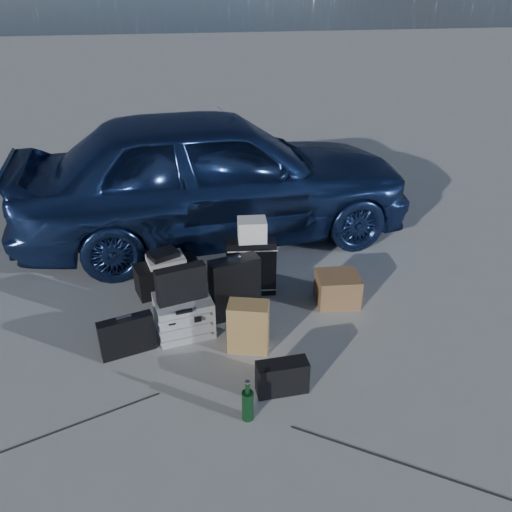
{
  "coord_description": "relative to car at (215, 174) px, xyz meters",
  "views": [
    {
      "loc": [
        -0.49,
        -3.14,
        2.76
      ],
      "look_at": [
        0.31,
        0.85,
        0.51
      ],
      "focal_mm": 35.0,
      "sensor_mm": 36.0,
      "label": 1
    }
  ],
  "objects": [
    {
      "name": "ground",
      "position": [
        -0.14,
        -2.42,
        -0.78
      ],
      "size": [
        60.0,
        60.0,
        0.0
      ],
      "primitive_type": "plane",
      "color": "#9F9F9A",
      "rests_on": "ground"
    },
    {
      "name": "car",
      "position": [
        0.0,
        0.0,
        0.0
      ],
      "size": [
        4.66,
        2.1,
        1.55
      ],
      "primitive_type": "imported",
      "rotation": [
        0.0,
        0.0,
        1.63
      ],
      "color": "navy",
      "rests_on": "ground"
    },
    {
      "name": "pelican_case",
      "position": [
        -0.54,
        -1.9,
        -0.6
      ],
      "size": [
        0.53,
        0.46,
        0.35
      ],
      "primitive_type": "cube",
      "rotation": [
        0.0,
        0.0,
        0.14
      ],
      "color": "#A1A4A6",
      "rests_on": "ground"
    },
    {
      "name": "laptop_bag",
      "position": [
        -0.54,
        -1.92,
        -0.27
      ],
      "size": [
        0.44,
        0.2,
        0.32
      ],
      "primitive_type": "cube",
      "rotation": [
        0.0,
        0.0,
        0.22
      ],
      "color": "black",
      "rests_on": "pelican_case"
    },
    {
      "name": "briefcase",
      "position": [
        -1.03,
        -2.11,
        -0.6
      ],
      "size": [
        0.46,
        0.21,
        0.35
      ],
      "primitive_type": "cube",
      "rotation": [
        0.0,
        0.0,
        0.25
      ],
      "color": "black",
      "rests_on": "ground"
    },
    {
      "name": "suitcase_left",
      "position": [
        -0.06,
        -1.73,
        -0.48
      ],
      "size": [
        0.48,
        0.26,
        0.59
      ],
      "primitive_type": "cube",
      "rotation": [
        0.0,
        0.0,
        0.22
      ],
      "color": "black",
      "rests_on": "ground"
    },
    {
      "name": "suitcase_right",
      "position": [
        0.16,
        -1.38,
        -0.49
      ],
      "size": [
        0.5,
        0.24,
        0.58
      ],
      "primitive_type": "cube",
      "rotation": [
        0.0,
        0.0,
        -0.13
      ],
      "color": "black",
      "rests_on": "ground"
    },
    {
      "name": "white_carton",
      "position": [
        0.18,
        -1.37,
        -0.09
      ],
      "size": [
        0.29,
        0.24,
        0.21
      ],
      "primitive_type": "cube",
      "rotation": [
        0.0,
        0.0,
        -0.11
      ],
      "color": "silver",
      "rests_on": "suitcase_right"
    },
    {
      "name": "duffel_bag",
      "position": [
        -0.66,
        -1.18,
        -0.62
      ],
      "size": [
        0.67,
        0.42,
        0.31
      ],
      "primitive_type": "cube",
      "rotation": [
        0.0,
        0.0,
        0.27
      ],
      "color": "black",
      "rests_on": "ground"
    },
    {
      "name": "flat_box_white",
      "position": [
        -0.66,
        -1.16,
        -0.43
      ],
      "size": [
        0.4,
        0.33,
        0.06
      ],
      "primitive_type": "cube",
      "rotation": [
        0.0,
        0.0,
        0.19
      ],
      "color": "silver",
      "rests_on": "duffel_bag"
    },
    {
      "name": "flat_box_black",
      "position": [
        -0.68,
        -1.16,
        -0.37
      ],
      "size": [
        0.33,
        0.29,
        0.06
      ],
      "primitive_type": "cube",
      "rotation": [
        0.0,
        0.0,
        0.43
      ],
      "color": "black",
      "rests_on": "flat_box_white"
    },
    {
      "name": "kraft_bag",
      "position": [
        -0.03,
        -2.24,
        -0.55
      ],
      "size": [
        0.38,
        0.29,
        0.45
      ],
      "primitive_type": "cube",
      "rotation": [
        0.0,
        0.0,
        -0.3
      ],
      "color": "#AC824B",
      "rests_on": "ground"
    },
    {
      "name": "cardboard_box",
      "position": [
        0.95,
        -1.72,
        -0.63
      ],
      "size": [
        0.43,
        0.39,
        0.3
      ],
      "primitive_type": "cube",
      "rotation": [
        0.0,
        0.0,
        -0.11
      ],
      "color": "brown",
      "rests_on": "ground"
    },
    {
      "name": "messenger_bag",
      "position": [
        0.13,
        -2.8,
        -0.64
      ],
      "size": [
        0.39,
        0.15,
        0.27
      ],
      "primitive_type": "cube",
      "rotation": [
        0.0,
        0.0,
        0.02
      ],
      "color": "black",
      "rests_on": "ground"
    },
    {
      "name": "green_bottle",
      "position": [
        -0.18,
        -3.02,
        -0.61
      ],
      "size": [
        0.11,
        0.11,
        0.34
      ],
      "primitive_type": "cylinder",
      "rotation": [
        0.0,
        0.0,
        0.42
      ],
      "color": "black",
      "rests_on": "ground"
    }
  ]
}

